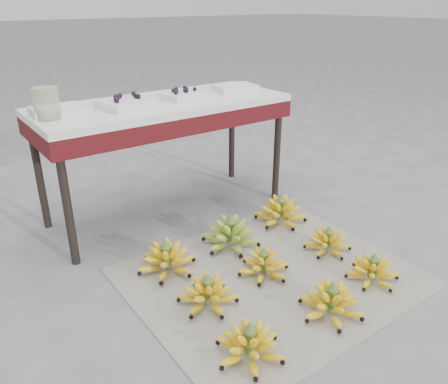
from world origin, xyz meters
TOP-DOWN VIEW (x-y plane):
  - ground at (0.00, 0.00)m, footprint 60.00×60.00m
  - newspaper_mat at (-0.10, 0.03)m, footprint 1.26×1.06m
  - bunch_front_left at (-0.50, -0.30)m, footprint 0.26×0.26m
  - bunch_front_center at (-0.09, -0.31)m, footprint 0.33×0.33m
  - bunch_front_right at (0.25, -0.27)m, footprint 0.25×0.25m
  - bunch_mid_left at (-0.46, 0.03)m, footprint 0.26×0.26m
  - bunch_mid_center at (-0.12, 0.06)m, footprint 0.29×0.29m
  - bunch_mid_right at (0.28, 0.03)m, footprint 0.25×0.25m
  - bunch_back_left at (-0.47, 0.36)m, footprint 0.34×0.34m
  - bunch_back_center at (-0.09, 0.36)m, footprint 0.35×0.35m
  - bunch_back_right at (0.31, 0.41)m, footprint 0.31×0.31m
  - vendor_table at (-0.14, 0.92)m, footprint 1.41×0.56m
  - tray_far_left at (-0.70, 0.95)m, footprint 0.25×0.18m
  - tray_left at (-0.37, 0.89)m, footprint 0.31×0.25m
  - tray_right at (-0.02, 0.91)m, footprint 0.26×0.21m
  - tray_far_right at (0.35, 0.91)m, footprint 0.27×0.21m
  - glass_jar at (-0.76, 0.89)m, footprint 0.14×0.14m

SIDE VIEW (x-z plane):
  - ground at x=0.00m, z-range 0.00..0.00m
  - newspaper_mat at x=-0.10m, z-range 0.00..0.01m
  - bunch_mid_right at x=0.28m, z-range -0.02..0.13m
  - bunch_front_right at x=0.25m, z-range -0.02..0.13m
  - bunch_mid_center at x=-0.12m, z-range -0.02..0.13m
  - bunch_mid_left at x=-0.46m, z-range -0.02..0.14m
  - bunch_front_left at x=-0.50m, z-range -0.02..0.14m
  - bunch_front_center at x=-0.09m, z-range -0.02..0.14m
  - bunch_back_left at x=-0.47m, z-range -0.02..0.15m
  - bunch_back_right at x=0.31m, z-range -0.02..0.15m
  - bunch_back_center at x=-0.09m, z-range -0.02..0.16m
  - vendor_table at x=-0.14m, z-range 0.26..0.94m
  - tray_far_left at x=-0.70m, z-range 0.68..0.71m
  - tray_far_right at x=0.35m, z-range 0.68..0.72m
  - tray_right at x=-0.02m, z-range 0.67..0.73m
  - tray_left at x=-0.37m, z-range 0.67..0.74m
  - glass_jar at x=-0.76m, z-range 0.68..0.82m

